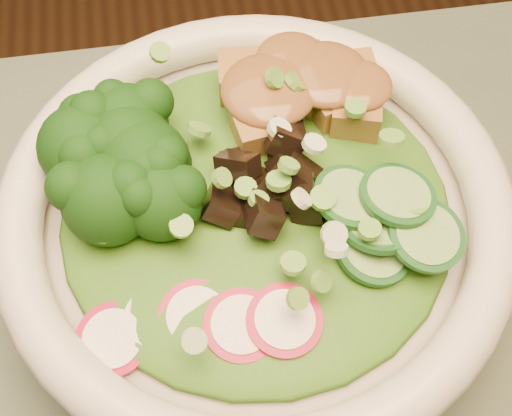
{
  "coord_description": "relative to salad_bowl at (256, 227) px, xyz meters",
  "views": [
    {
      "loc": [
        0.14,
        -0.02,
        1.16
      ],
      "look_at": [
        0.17,
        0.2,
        0.81
      ],
      "focal_mm": 50.0,
      "sensor_mm": 36.0,
      "label": 1
    }
  ],
  "objects": [
    {
      "name": "salad_bowl",
      "position": [
        0.0,
        0.0,
        0.0
      ],
      "size": [
        0.3,
        0.3,
        0.08
      ],
      "rotation": [
        0.0,
        0.0,
        0.0
      ],
      "color": "silver",
      "rests_on": "dining_table"
    },
    {
      "name": "lettuce_bed",
      "position": [
        -0.0,
        0.0,
        0.02
      ],
      "size": [
        0.22,
        0.22,
        0.03
      ],
      "primitive_type": "ellipsoid",
      "color": "#265B13",
      "rests_on": "salad_bowl"
    },
    {
      "name": "broccoli_florets",
      "position": [
        -0.06,
        0.03,
        0.04
      ],
      "size": [
        0.09,
        0.08,
        0.05
      ],
      "primitive_type": null,
      "rotation": [
        0.0,
        0.0,
        0.0
      ],
      "color": "black",
      "rests_on": "salad_bowl"
    },
    {
      "name": "radish_slices",
      "position": [
        -0.03,
        -0.07,
        0.03
      ],
      "size": [
        0.12,
        0.04,
        0.02
      ],
      "primitive_type": null,
      "rotation": [
        0.0,
        0.0,
        0.0
      ],
      "color": "#A90D31",
      "rests_on": "salad_bowl"
    },
    {
      "name": "cucumber_slices",
      "position": [
        0.06,
        -0.03,
        0.04
      ],
      "size": [
        0.08,
        0.08,
        0.04
      ],
      "primitive_type": null,
      "rotation": [
        0.0,
        0.0,
        0.0
      ],
      "color": "#97CC71",
      "rests_on": "salad_bowl"
    },
    {
      "name": "mushroom_heap",
      "position": [
        0.01,
        0.01,
        0.04
      ],
      "size": [
        0.08,
        0.08,
        0.04
      ],
      "primitive_type": null,
      "rotation": [
        0.0,
        0.0,
        0.0
      ],
      "color": "black",
      "rests_on": "salad_bowl"
    },
    {
      "name": "tofu_cubes",
      "position": [
        0.03,
        0.06,
        0.04
      ],
      "size": [
        0.1,
        0.07,
        0.04
      ],
      "primitive_type": null,
      "rotation": [
        0.0,
        0.0,
        0.0
      ],
      "color": "#9E6234",
      "rests_on": "salad_bowl"
    },
    {
      "name": "peanut_sauce",
      "position": [
        0.03,
        0.06,
        0.05
      ],
      "size": [
        0.08,
        0.06,
        0.02
      ],
      "primitive_type": "ellipsoid",
      "color": "brown",
      "rests_on": "tofu_cubes"
    },
    {
      "name": "scallion_garnish",
      "position": [
        -0.0,
        0.0,
        0.05
      ],
      "size": [
        0.21,
        0.21,
        0.03
      ],
      "primitive_type": null,
      "color": "#63A239",
      "rests_on": "salad_bowl"
    }
  ]
}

